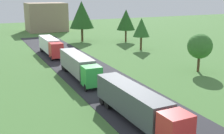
# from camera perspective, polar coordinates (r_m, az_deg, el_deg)

# --- Properties ---
(truck_second) EXTENTS (2.82, 14.43, 3.55)m
(truck_second) POSITION_cam_1_polar(r_m,az_deg,el_deg) (29.77, 4.86, -7.27)
(truck_second) COLOR red
(truck_second) RESTS_ON road
(truck_third) EXTENTS (2.78, 13.76, 3.57)m
(truck_third) POSITION_cam_1_polar(r_m,az_deg,el_deg) (45.37, -6.52, 0.37)
(truck_third) COLOR green
(truck_third) RESTS_ON road
(truck_fourth) EXTENTS (2.57, 11.92, 3.57)m
(truck_fourth) POSITION_cam_1_polar(r_m,az_deg,el_deg) (62.97, -11.96, 4.14)
(truck_fourth) COLOR red
(truck_fourth) RESTS_ON road
(tree_oak) EXTENTS (4.16, 4.16, 6.46)m
(tree_oak) POSITION_cam_1_polar(r_m,az_deg,el_deg) (50.62, 16.81, 3.91)
(tree_oak) COLOR #513823
(tree_oak) RESTS_ON ground
(tree_maple) EXTENTS (4.89, 4.89, 8.60)m
(tree_maple) POSITION_cam_1_polar(r_m,az_deg,el_deg) (78.41, 2.75, 9.23)
(tree_maple) COLOR #513823
(tree_maple) RESTS_ON ground
(tree_pine) EXTENTS (6.46, 6.46, 10.75)m
(tree_pine) POSITION_cam_1_polar(r_m,az_deg,el_deg) (79.05, -5.95, 10.15)
(tree_pine) COLOR #513823
(tree_pine) RESTS_ON ground
(tree_elm) EXTENTS (3.84, 3.84, 7.32)m
(tree_elm) POSITION_cam_1_polar(r_m,az_deg,el_deg) (67.62, 5.77, 7.70)
(tree_elm) COLOR #513823
(tree_elm) RESTS_ON ground
(distant_building) EXTENTS (12.76, 10.51, 9.44)m
(distant_building) POSITION_cam_1_polar(r_m,az_deg,el_deg) (102.99, -12.78, 9.52)
(distant_building) COLOR #9E846B
(distant_building) RESTS_ON ground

